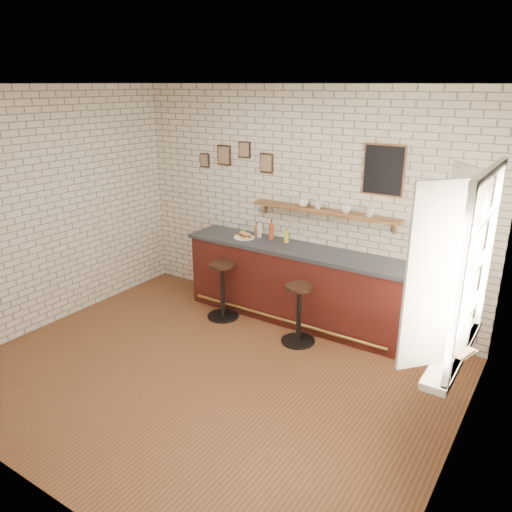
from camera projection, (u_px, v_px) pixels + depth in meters
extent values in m
plane|color=brown|center=(208.00, 374.00, 5.44)|extent=(5.00, 5.00, 0.00)
cube|color=#471613|center=(295.00, 286.00, 6.56)|extent=(3.00, 0.58, 0.96)
cube|color=#2D333A|center=(296.00, 249.00, 6.39)|extent=(3.10, 0.62, 0.05)
cylinder|color=olive|center=(282.00, 320.00, 6.43)|extent=(2.79, 0.04, 0.04)
cylinder|color=white|center=(244.00, 237.00, 6.78)|extent=(0.28, 0.28, 0.01)
cylinder|color=#EEC854|center=(249.00, 237.00, 6.77)|extent=(0.05, 0.05, 0.00)
cylinder|color=#EEC854|center=(246.00, 237.00, 6.76)|extent=(0.05, 0.05, 0.00)
cylinder|color=#EEC854|center=(240.00, 234.00, 6.89)|extent=(0.06, 0.06, 0.00)
cylinder|color=#EEC854|center=(248.00, 237.00, 6.79)|extent=(0.06, 0.06, 0.00)
cylinder|color=#EEC854|center=(236.00, 236.00, 6.80)|extent=(0.06, 0.06, 0.00)
cylinder|color=#EEC854|center=(248.00, 238.00, 6.75)|extent=(0.04, 0.04, 0.00)
cylinder|color=#EEC854|center=(242.00, 237.00, 6.75)|extent=(0.05, 0.05, 0.00)
cylinder|color=#EEC854|center=(235.00, 237.00, 6.80)|extent=(0.04, 0.04, 0.00)
cylinder|color=#EEC854|center=(236.00, 235.00, 6.87)|extent=(0.05, 0.05, 0.00)
cylinder|color=#EEC854|center=(245.00, 238.00, 6.72)|extent=(0.06, 0.06, 0.00)
cylinder|color=#EEC854|center=(239.00, 235.00, 6.84)|extent=(0.04, 0.04, 0.00)
cylinder|color=brown|center=(257.00, 231.00, 6.81)|extent=(0.06, 0.06, 0.15)
cylinder|color=brown|center=(257.00, 224.00, 6.78)|extent=(0.02, 0.02, 0.03)
cylinder|color=black|center=(257.00, 223.00, 6.78)|extent=(0.02, 0.02, 0.01)
cylinder|color=silver|center=(259.00, 231.00, 6.79)|extent=(0.06, 0.06, 0.17)
cylinder|color=silver|center=(259.00, 223.00, 6.75)|extent=(0.02, 0.02, 0.04)
cylinder|color=black|center=(259.00, 222.00, 6.74)|extent=(0.02, 0.02, 0.01)
cylinder|color=#A4451A|center=(271.00, 232.00, 6.68)|extent=(0.07, 0.07, 0.21)
cylinder|color=#A4451A|center=(271.00, 222.00, 6.64)|extent=(0.02, 0.02, 0.05)
cylinder|color=black|center=(271.00, 220.00, 6.63)|extent=(0.03, 0.03, 0.01)
cylinder|color=yellow|center=(286.00, 237.00, 6.57)|extent=(0.06, 0.06, 0.15)
cylinder|color=yellow|center=(287.00, 231.00, 6.54)|extent=(0.03, 0.03, 0.03)
cylinder|color=maroon|center=(287.00, 229.00, 6.54)|extent=(0.03, 0.03, 0.01)
cylinder|color=black|center=(223.00, 316.00, 6.77)|extent=(0.43, 0.43, 0.02)
cylinder|color=black|center=(223.00, 291.00, 6.65)|extent=(0.06, 0.06, 0.71)
cylinder|color=black|center=(222.00, 265.00, 6.53)|extent=(0.37, 0.37, 0.04)
cylinder|color=black|center=(298.00, 341.00, 6.12)|extent=(0.42, 0.42, 0.02)
cylinder|color=black|center=(299.00, 315.00, 6.00)|extent=(0.06, 0.06, 0.69)
cylinder|color=black|center=(300.00, 287.00, 5.88)|extent=(0.37, 0.37, 0.04)
cube|color=brown|center=(324.00, 211.00, 6.25)|extent=(2.00, 0.18, 0.04)
cube|color=brown|center=(266.00, 207.00, 6.80)|extent=(0.03, 0.04, 0.16)
cube|color=brown|center=(395.00, 227.00, 5.86)|extent=(0.03, 0.04, 0.16)
imported|color=white|center=(303.00, 203.00, 6.37)|extent=(0.14, 0.14, 0.10)
imported|color=white|center=(318.00, 205.00, 6.27)|extent=(0.13, 0.13, 0.10)
imported|color=white|center=(346.00, 209.00, 6.07)|extent=(0.15, 0.15, 0.10)
imported|color=white|center=(369.00, 212.00, 5.92)|extent=(0.15, 0.15, 0.10)
cube|color=black|center=(224.00, 155.00, 6.95)|extent=(0.22, 0.02, 0.28)
cube|color=black|center=(245.00, 150.00, 6.74)|extent=(0.18, 0.02, 0.22)
cube|color=black|center=(267.00, 163.00, 6.61)|extent=(0.20, 0.02, 0.26)
cube|color=black|center=(205.00, 160.00, 7.17)|extent=(0.16, 0.02, 0.20)
cube|color=black|center=(384.00, 170.00, 5.76)|extent=(0.46, 0.02, 0.56)
cube|color=white|center=(454.00, 351.00, 4.14)|extent=(0.20, 1.35, 0.06)
cube|color=white|center=(491.00, 171.00, 3.61)|extent=(0.05, 1.30, 0.06)
cube|color=white|center=(463.00, 353.00, 4.10)|extent=(0.05, 1.30, 0.06)
cube|color=white|center=(458.00, 294.00, 3.38)|extent=(0.05, 0.06, 1.50)
cube|color=white|center=(490.00, 248.00, 4.33)|extent=(0.05, 0.06, 1.50)
cube|color=white|center=(446.00, 276.00, 3.70)|extent=(0.40, 0.46, 1.46)
cube|color=white|center=(464.00, 254.00, 4.17)|extent=(0.40, 0.46, 1.46)
imported|color=tan|center=(451.00, 348.00, 4.11)|extent=(0.24, 0.28, 0.02)
imported|color=tan|center=(450.00, 347.00, 4.08)|extent=(0.22, 0.26, 0.02)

